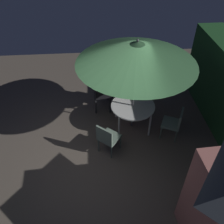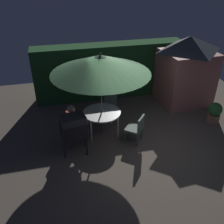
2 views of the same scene
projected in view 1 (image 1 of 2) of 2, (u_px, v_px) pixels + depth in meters
name	position (u px, v px, depth m)	size (l,w,h in m)	color
ground_plane	(102.00, 151.00, 6.30)	(11.00, 11.00, 0.00)	brown
patio_table	(133.00, 107.00, 6.56)	(1.18, 1.18, 0.75)	white
patio_umbrella	(137.00, 52.00, 5.51)	(2.86, 2.86, 2.62)	#4C4C51
bbq_grill	(102.00, 84.00, 7.13)	(0.77, 0.61, 1.20)	black
chair_near_shed	(118.00, 91.00, 7.43)	(0.58, 0.57, 0.90)	slate
chair_far_side	(108.00, 137.00, 5.94)	(0.65, 0.65, 0.90)	slate
chair_toward_hedge	(175.00, 122.00, 6.36)	(0.62, 0.62, 0.90)	slate
person_in_red	(119.00, 85.00, 7.20)	(0.33, 0.39, 1.26)	#CC3D33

